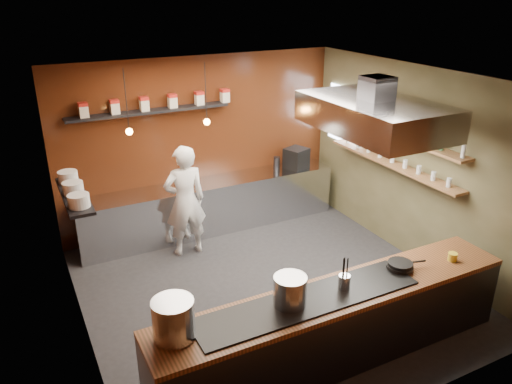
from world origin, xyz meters
TOP-DOWN VIEW (x-y plane):
  - floor at (0.00, 0.00)m, footprint 5.00×5.00m
  - back_wall at (0.00, 2.50)m, footprint 5.00×0.00m
  - left_wall at (-2.50, 0.00)m, footprint 0.00×5.00m
  - right_wall at (2.50, 0.00)m, footprint 0.00×5.00m
  - ceiling at (0.00, 0.00)m, footprint 5.00×5.00m
  - window_pane at (2.45, 1.70)m, footprint 0.00×1.00m
  - prep_counter at (0.00, 2.17)m, footprint 4.60×0.65m
  - pass_counter at (-0.00, -1.60)m, footprint 4.40×0.72m
  - tin_shelf at (-0.90, 2.36)m, footprint 2.60×0.26m
  - plate_shelf at (-2.34, 1.00)m, footprint 0.30×1.40m
  - bottle_shelf_upper at (2.34, 0.30)m, footprint 0.26×2.80m
  - bottle_shelf_lower at (2.34, 0.30)m, footprint 0.26×2.80m
  - extractor_hood at (1.30, -0.40)m, footprint 1.20×2.00m
  - pendant_left at (-1.40, 1.70)m, footprint 0.10×0.10m
  - pendant_right at (-0.20, 1.70)m, footprint 0.10×0.10m
  - storage_tins at (-0.75, 2.36)m, footprint 2.43×0.13m
  - plate_stacks at (-2.34, 1.00)m, footprint 0.26×1.16m
  - bottles at (2.34, 0.30)m, footprint 0.06×2.66m
  - wine_glasses at (2.34, 0.30)m, footprint 0.07×2.37m
  - stockpot_large at (-1.87, -1.51)m, footprint 0.50×0.50m
  - stockpot_small at (-0.62, -1.57)m, footprint 0.47×0.47m
  - utensil_crock at (0.06, -1.59)m, footprint 0.17×0.17m
  - frying_pan at (0.92, -1.55)m, footprint 0.48×0.32m
  - butter_jar at (1.64, -1.68)m, footprint 0.13×0.13m
  - espresso_machine at (1.70, 2.12)m, footprint 0.48×0.46m
  - chef at (-0.67, 1.56)m, footprint 0.68×0.46m

SIDE VIEW (x-z plane):
  - floor at x=0.00m, z-range 0.00..0.00m
  - prep_counter at x=0.00m, z-range 0.00..0.90m
  - pass_counter at x=0.00m, z-range 0.00..0.94m
  - chef at x=-0.67m, z-range 0.00..1.82m
  - butter_jar at x=1.64m, z-range 0.92..1.02m
  - frying_pan at x=0.92m, z-range 0.94..1.02m
  - utensil_crock at x=0.06m, z-range 0.94..1.11m
  - espresso_machine at x=1.70m, z-range 0.90..1.28m
  - stockpot_small at x=-0.62m, z-range 0.94..1.27m
  - stockpot_large at x=-1.87m, z-range 0.94..1.34m
  - bottle_shelf_lower at x=2.34m, z-range 1.43..1.47m
  - back_wall at x=0.00m, z-range -1.00..4.00m
  - left_wall at x=-2.50m, z-range -1.00..4.00m
  - right_wall at x=2.50m, z-range -1.00..4.00m
  - wine_glasses at x=2.34m, z-range 1.47..1.60m
  - plate_shelf at x=-2.34m, z-range 1.53..1.57m
  - plate_stacks at x=-2.34m, z-range 1.57..1.73m
  - window_pane at x=2.45m, z-range 1.40..2.40m
  - bottle_shelf_upper at x=2.34m, z-range 1.90..1.94m
  - bottles at x=2.34m, z-range 1.94..2.18m
  - pendant_left at x=-1.40m, z-range 1.68..2.63m
  - pendant_right at x=-0.20m, z-range 1.68..2.63m
  - tin_shelf at x=-0.90m, z-range 2.18..2.22m
  - storage_tins at x=-0.75m, z-range 2.22..2.44m
  - extractor_hood at x=1.30m, z-range 2.15..2.87m
  - ceiling at x=0.00m, z-range 3.00..3.00m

